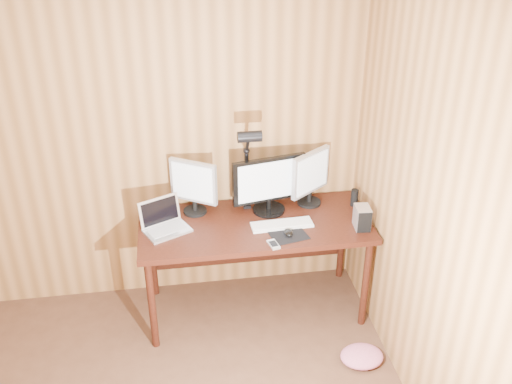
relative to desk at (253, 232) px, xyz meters
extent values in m
plane|color=silver|center=(-0.93, -1.70, 1.87)|extent=(4.00, 4.00, 0.00)
plane|color=#A16B3A|center=(-0.93, 0.30, 0.62)|extent=(4.00, 0.00, 4.00)
plane|color=#A16B3A|center=(0.82, -1.70, 0.62)|extent=(0.00, 4.00, 4.00)
cube|color=black|center=(0.00, -0.07, 0.10)|extent=(1.60, 0.70, 0.04)
cube|color=black|center=(0.00, 0.25, -0.17)|extent=(1.48, 0.02, 0.51)
cylinder|color=black|center=(-0.74, -0.36, -0.27)|extent=(0.05, 0.05, 0.71)
cylinder|color=black|center=(-0.74, 0.22, -0.27)|extent=(0.05, 0.05, 0.71)
cylinder|color=black|center=(0.74, -0.36, -0.27)|extent=(0.05, 0.05, 0.71)
cylinder|color=black|center=(0.74, 0.22, -0.27)|extent=(0.05, 0.05, 0.71)
cylinder|color=black|center=(0.12, 0.08, 0.13)|extent=(0.23, 0.23, 0.02)
cylinder|color=black|center=(0.12, 0.08, 0.18)|extent=(0.03, 0.03, 0.07)
cube|color=black|center=(0.12, 0.08, 0.37)|extent=(0.53, 0.14, 0.33)
cube|color=white|center=(0.13, 0.06, 0.37)|extent=(0.46, 0.09, 0.28)
cylinder|color=black|center=(-0.40, 0.14, 0.13)|extent=(0.17, 0.17, 0.02)
cylinder|color=black|center=(-0.40, 0.14, 0.18)|extent=(0.03, 0.03, 0.07)
cube|color=silver|center=(-0.40, 0.14, 0.37)|extent=(0.32, 0.21, 0.31)
cube|color=white|center=(-0.41, 0.12, 0.37)|extent=(0.27, 0.17, 0.26)
cylinder|color=black|center=(0.44, 0.14, 0.13)|extent=(0.17, 0.17, 0.02)
cylinder|color=black|center=(0.44, 0.14, 0.18)|extent=(0.03, 0.03, 0.08)
cube|color=silver|center=(0.44, 0.14, 0.38)|extent=(0.31, 0.24, 0.32)
cube|color=white|center=(0.45, 0.12, 0.38)|extent=(0.26, 0.19, 0.27)
cube|color=silver|center=(-0.60, -0.09, 0.13)|extent=(0.35, 0.31, 0.02)
cube|color=silver|center=(-0.65, 0.00, 0.23)|extent=(0.28, 0.17, 0.19)
cube|color=black|center=(-0.65, 0.00, 0.23)|extent=(0.24, 0.14, 0.16)
cube|color=#B2B2B7|center=(-0.60, -0.09, 0.14)|extent=(0.28, 0.22, 0.00)
cube|color=white|center=(0.18, -0.14, 0.13)|extent=(0.43, 0.15, 0.02)
cube|color=white|center=(0.18, -0.14, 0.14)|extent=(0.40, 0.12, 0.00)
cube|color=black|center=(0.20, -0.26, 0.12)|extent=(0.27, 0.24, 0.00)
ellipsoid|color=black|center=(0.20, -0.26, 0.14)|extent=(0.09, 0.12, 0.03)
cube|color=silver|center=(0.71, -0.24, 0.20)|extent=(0.11, 0.14, 0.16)
cube|color=black|center=(0.71, -0.31, 0.20)|extent=(0.09, 0.01, 0.15)
cube|color=silver|center=(0.08, -0.37, 0.13)|extent=(0.08, 0.12, 0.01)
cube|color=black|center=(0.08, -0.37, 0.14)|extent=(0.06, 0.08, 0.00)
cylinder|color=black|center=(0.75, 0.06, 0.19)|extent=(0.05, 0.05, 0.13)
cube|color=black|center=(-0.02, 0.16, 0.11)|extent=(0.05, 0.06, 0.06)
cylinder|color=black|center=(-0.02, 0.16, 0.35)|extent=(0.03, 0.03, 0.45)
sphere|color=black|center=(-0.02, 0.16, 0.57)|extent=(0.05, 0.05, 0.05)
cylinder|color=black|center=(-0.02, 0.09, 0.66)|extent=(0.02, 0.16, 0.19)
cylinder|color=black|center=(-0.02, 0.00, 0.74)|extent=(0.16, 0.07, 0.07)
camera|label=1|loc=(-0.51, -3.41, 2.20)|focal=40.00mm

